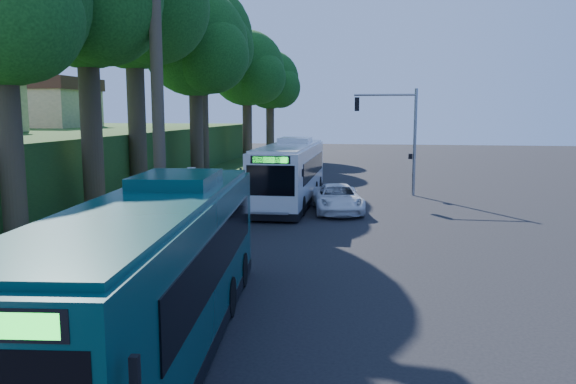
% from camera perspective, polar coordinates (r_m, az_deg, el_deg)
% --- Properties ---
extents(ground, '(140.00, 140.00, 0.00)m').
position_cam_1_polar(ground, '(28.29, 4.11, -3.08)').
color(ground, black).
rests_on(ground, ground).
extents(sidewalk, '(4.50, 70.00, 0.12)m').
position_cam_1_polar(sidewalk, '(29.77, -10.05, -2.50)').
color(sidewalk, gray).
rests_on(sidewalk, ground).
extents(red_curb, '(0.25, 30.00, 0.13)m').
position_cam_1_polar(red_curb, '(25.34, -8.04, -4.31)').
color(red_curb, maroon).
rests_on(red_curb, ground).
extents(grass_verge, '(8.00, 70.00, 0.06)m').
position_cam_1_polar(grass_verge, '(36.46, -16.00, -0.80)').
color(grass_verge, '#234719').
rests_on(grass_verge, ground).
extents(bus_shelter, '(3.20, 1.51, 2.55)m').
position_cam_1_polar(bus_shelter, '(26.82, -12.02, 0.06)').
color(bus_shelter, black).
rests_on(bus_shelter, ground).
extents(stop_sign_pole, '(0.35, 0.06, 3.17)m').
position_cam_1_polar(stop_sign_pole, '(24.16, -9.73, -0.09)').
color(stop_sign_pole, gray).
rests_on(stop_sign_pole, ground).
extents(traffic_signal_pole, '(4.10, 0.30, 7.00)m').
position_cam_1_polar(traffic_signal_pole, '(37.70, 11.24, 6.35)').
color(traffic_signal_pole, gray).
rests_on(traffic_signal_pole, ground).
extents(hillside_backdrop, '(24.00, 60.00, 8.80)m').
position_cam_1_polar(hillside_backdrop, '(51.51, -24.89, 3.98)').
color(hillside_backdrop, '#234719').
rests_on(hillside_backdrop, ground).
extents(tree_2, '(8.82, 8.40, 15.12)m').
position_cam_1_polar(tree_2, '(46.15, -9.35, 14.23)').
color(tree_2, '#382B1E').
rests_on(tree_2, ground).
extents(tree_3, '(10.08, 9.60, 17.28)m').
position_cam_1_polar(tree_3, '(54.49, -8.73, 14.88)').
color(tree_3, '#382B1E').
rests_on(tree_3, ground).
extents(tree_4, '(8.40, 8.00, 14.14)m').
position_cam_1_polar(tree_4, '(61.34, -4.12, 12.07)').
color(tree_4, '#382B1E').
rests_on(tree_4, ground).
extents(tree_5, '(7.35, 7.00, 12.86)m').
position_cam_1_polar(tree_5, '(68.91, -1.78, 11.01)').
color(tree_5, '#382B1E').
rests_on(tree_5, ground).
extents(tree_6, '(7.56, 7.20, 13.74)m').
position_cam_1_polar(tree_6, '(26.77, -26.99, 16.34)').
color(tree_6, '#382B1E').
rests_on(tree_6, ground).
extents(white_bus, '(2.82, 12.98, 3.87)m').
position_cam_1_polar(white_bus, '(33.99, 0.25, 2.05)').
color(white_bus, silver).
rests_on(white_bus, ground).
extents(teal_bus, '(4.13, 13.32, 3.91)m').
position_cam_1_polar(teal_bus, '(13.29, -13.17, -7.73)').
color(teal_bus, '#0A3C3B').
rests_on(teal_bus, ground).
extents(pickup, '(3.42, 5.81, 1.52)m').
position_cam_1_polar(pickup, '(31.09, 5.06, -0.65)').
color(pickup, white).
rests_on(pickup, ground).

